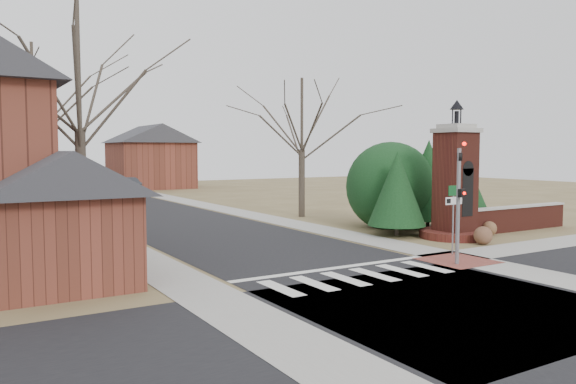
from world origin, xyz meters
TOP-DOWN VIEW (x-y plane):
  - ground at (0.00, 0.00)m, footprint 120.00×120.00m
  - main_street at (0.00, 22.00)m, footprint 8.00×70.00m
  - cross_street at (0.00, -3.00)m, footprint 120.00×8.00m
  - crosswalk_zone at (0.00, 0.80)m, footprint 8.00×2.20m
  - stop_bar at (0.00, 2.30)m, footprint 8.00×0.35m
  - sidewalk_right_main at (5.20, 22.00)m, footprint 2.00×60.00m
  - sidewalk_left at (-5.20, 22.00)m, footprint 2.00×60.00m
  - curb_apron at (4.80, 1.00)m, footprint 2.40×2.40m
  - traffic_signal_pole at (4.30, 0.57)m, footprint 0.28×0.41m
  - sign_post at (5.59, 1.99)m, footprint 0.90×0.07m
  - brick_gate_monument at (9.00, 4.99)m, footprint 3.20×3.20m
  - brick_garden_wall at (13.50, 5.00)m, footprint 7.50×0.50m
  - garage_left at (-8.52, 4.49)m, footprint 4.80×4.80m
  - house_distant_right at (7.99, 47.99)m, footprint 8.80×8.80m
  - evergreen_near at (7.20, 7.00)m, footprint 2.80×2.80m
  - evergreen_mid at (10.50, 8.20)m, footprint 3.40×3.40m
  - evergreen_far at (12.50, 7.20)m, footprint 2.40×2.40m
  - evergreen_mass at (9.00, 9.50)m, footprint 4.80×4.80m
  - bare_tree_0 at (-7.00, 9.00)m, footprint 8.05×8.05m
  - bare_tree_1 at (-7.00, 22.00)m, footprint 8.40×8.40m
  - bare_tree_2 at (-7.50, 35.00)m, footprint 7.35×7.35m
  - bare_tree_3 at (7.50, 16.00)m, footprint 7.00×7.00m
  - pickup_truck at (-3.03, 25.47)m, footprint 3.18×5.89m
  - distant_car at (3.23, 41.13)m, footprint 2.17×4.93m
  - dry_shrub_left at (8.60, 3.00)m, footprint 0.80×0.80m
  - dry_shrub_right at (11.00, 4.60)m, footprint 0.70×0.70m

SIDE VIEW (x-z plane):
  - ground at x=0.00m, z-range 0.00..0.00m
  - main_street at x=0.00m, z-range 0.00..0.01m
  - cross_street at x=0.00m, z-range 0.00..0.01m
  - crosswalk_zone at x=0.00m, z-range 0.00..0.02m
  - stop_bar at x=0.00m, z-range 0.00..0.02m
  - sidewalk_right_main at x=5.20m, z-range 0.00..0.02m
  - sidewalk_left at x=-5.20m, z-range 0.00..0.02m
  - curb_apron at x=4.80m, z-range 0.00..0.02m
  - dry_shrub_right at x=11.00m, z-range 0.00..0.70m
  - dry_shrub_left at x=8.60m, z-range 0.00..0.80m
  - brick_garden_wall at x=13.50m, z-range 0.01..1.31m
  - pickup_truck at x=-3.03m, z-range 0.00..1.57m
  - distant_car at x=3.23m, z-range 0.00..1.58m
  - evergreen_far at x=12.50m, z-range 0.25..3.55m
  - sign_post at x=5.59m, z-range 0.57..3.32m
  - brick_gate_monument at x=9.00m, z-range -1.07..5.40m
  - garage_left at x=-8.52m, z-range 0.09..4.38m
  - evergreen_near at x=7.20m, z-range 0.25..4.35m
  - evergreen_mass at x=9.00m, z-range 0.00..4.80m
  - traffic_signal_pole at x=4.30m, z-range 0.34..4.84m
  - evergreen_mid at x=10.50m, z-range 0.25..4.95m
  - house_distant_right at x=7.99m, z-range 0.00..7.30m
  - bare_tree_3 at x=7.50m, z-range 1.84..11.54m
  - bare_tree_2 at x=-7.50m, z-range 1.93..12.12m
  - bare_tree_0 at x=-7.00m, z-range 2.12..13.27m
  - bare_tree_1 at x=-7.00m, z-range 2.21..13.85m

